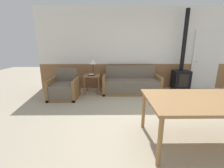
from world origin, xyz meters
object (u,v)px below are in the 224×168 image
at_px(wood_stove, 181,73).
at_px(side_table, 92,78).
at_px(table_lamp, 93,62).
at_px(dining_table, 214,103).
at_px(armchair, 64,89).
at_px(couch, 131,85).

bearing_deg(wood_stove, side_table, -176.34).
relative_size(table_lamp, dining_table, 0.25).
height_order(armchair, table_lamp, table_lamp).
bearing_deg(wood_stove, couch, -174.45).
distance_m(dining_table, wood_stove, 2.88).
bearing_deg(table_lamp, couch, -3.01).
height_order(couch, armchair, couch).
xyz_separation_m(table_lamp, wood_stove, (2.87, 0.10, -0.35)).
bearing_deg(wood_stove, dining_table, -106.18).
bearing_deg(dining_table, couch, 108.37).
bearing_deg(dining_table, armchair, 143.59).
xyz_separation_m(armchair, side_table, (0.76, 0.47, 0.22)).
height_order(couch, wood_stove, wood_stove).
relative_size(side_table, wood_stove, 0.23).
relative_size(armchair, dining_table, 0.41).
relative_size(couch, wood_stove, 0.70).
height_order(armchair, dining_table, armchair).
xyz_separation_m(armchair, wood_stove, (3.66, 0.65, 0.36)).
bearing_deg(table_lamp, side_table, -111.05).
relative_size(dining_table, wood_stove, 0.77).
height_order(armchair, wood_stove, wood_stove).
bearing_deg(side_table, couch, 1.13).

